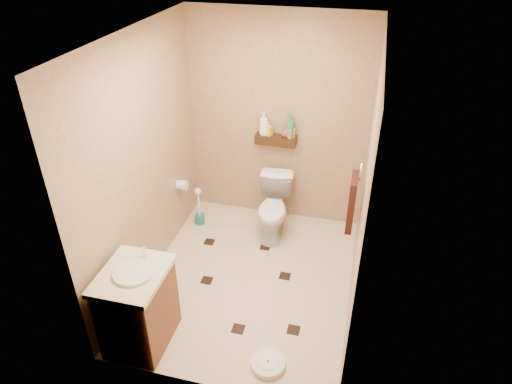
# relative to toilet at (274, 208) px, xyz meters

# --- Properties ---
(ground) EXTENTS (2.50, 2.50, 0.00)m
(ground) POSITION_rel_toilet_xyz_m (-0.06, -0.83, -0.34)
(ground) COLOR beige
(ground) RESTS_ON ground
(wall_back) EXTENTS (2.00, 0.04, 2.40)m
(wall_back) POSITION_rel_toilet_xyz_m (-0.06, 0.42, 0.86)
(wall_back) COLOR tan
(wall_back) RESTS_ON ground
(wall_front) EXTENTS (2.00, 0.04, 2.40)m
(wall_front) POSITION_rel_toilet_xyz_m (-0.06, -2.08, 0.86)
(wall_front) COLOR tan
(wall_front) RESTS_ON ground
(wall_left) EXTENTS (0.04, 2.50, 2.40)m
(wall_left) POSITION_rel_toilet_xyz_m (-1.06, -0.83, 0.86)
(wall_left) COLOR tan
(wall_left) RESTS_ON ground
(wall_right) EXTENTS (0.04, 2.50, 2.40)m
(wall_right) POSITION_rel_toilet_xyz_m (0.94, -0.83, 0.86)
(wall_right) COLOR tan
(wall_right) RESTS_ON ground
(ceiling) EXTENTS (2.00, 2.50, 0.02)m
(ceiling) POSITION_rel_toilet_xyz_m (-0.06, -0.83, 2.06)
(ceiling) COLOR silver
(ceiling) RESTS_ON wall_back
(wall_shelf) EXTENTS (0.46, 0.14, 0.10)m
(wall_shelf) POSITION_rel_toilet_xyz_m (-0.06, 0.34, 0.68)
(wall_shelf) COLOR #331E0D
(wall_shelf) RESTS_ON wall_back
(floor_accents) EXTENTS (1.26, 1.30, 0.01)m
(floor_accents) POSITION_rel_toilet_xyz_m (-0.06, -0.86, -0.33)
(floor_accents) COLOR black
(floor_accents) RESTS_ON ground
(toilet) EXTENTS (0.43, 0.69, 0.67)m
(toilet) POSITION_rel_toilet_xyz_m (0.00, 0.00, 0.00)
(toilet) COLOR white
(toilet) RESTS_ON ground
(vanity) EXTENTS (0.51, 0.62, 0.87)m
(vanity) POSITION_rel_toilet_xyz_m (-0.76, -1.78, 0.05)
(vanity) COLOR brown
(vanity) RESTS_ON ground
(bathroom_scale) EXTENTS (0.37, 0.37, 0.06)m
(bathroom_scale) POSITION_rel_toilet_xyz_m (0.35, -1.79, -0.31)
(bathroom_scale) COLOR white
(bathroom_scale) RESTS_ON ground
(toilet_brush) EXTENTS (0.11, 0.11, 0.49)m
(toilet_brush) POSITION_rel_toilet_xyz_m (-0.88, -0.04, -0.16)
(toilet_brush) COLOR #1B6C65
(toilet_brush) RESTS_ON ground
(towel_ring) EXTENTS (0.12, 0.30, 0.76)m
(towel_ring) POSITION_rel_toilet_xyz_m (0.85, -0.58, 0.61)
(towel_ring) COLOR silver
(towel_ring) RESTS_ON wall_right
(toilet_paper) EXTENTS (0.12, 0.11, 0.12)m
(toilet_paper) POSITION_rel_toilet_xyz_m (-1.00, -0.18, 0.26)
(toilet_paper) COLOR white
(toilet_paper) RESTS_ON wall_left
(bottle_a) EXTENTS (0.14, 0.14, 0.26)m
(bottle_a) POSITION_rel_toilet_xyz_m (-0.20, 0.34, 0.87)
(bottle_a) COLOR white
(bottle_a) RESTS_ON wall_shelf
(bottle_b) EXTENTS (0.10, 0.09, 0.16)m
(bottle_b) POSITION_rel_toilet_xyz_m (-0.14, 0.34, 0.81)
(bottle_b) COLOR gold
(bottle_b) RESTS_ON wall_shelf
(bottle_c) EXTENTS (0.11, 0.11, 0.14)m
(bottle_c) POSITION_rel_toilet_xyz_m (0.05, 0.34, 0.80)
(bottle_c) COLOR #C1163B
(bottle_c) RESTS_ON wall_shelf
(bottle_d) EXTENTS (0.14, 0.14, 0.27)m
(bottle_d) POSITION_rel_toilet_xyz_m (0.09, 0.34, 0.87)
(bottle_d) COLOR #2C8445
(bottle_d) RESTS_ON wall_shelf
(bottle_e) EXTENTS (0.11, 0.11, 0.17)m
(bottle_e) POSITION_rel_toilet_xyz_m (0.09, 0.34, 0.82)
(bottle_e) COLOR #DA8D48
(bottle_e) RESTS_ON wall_shelf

